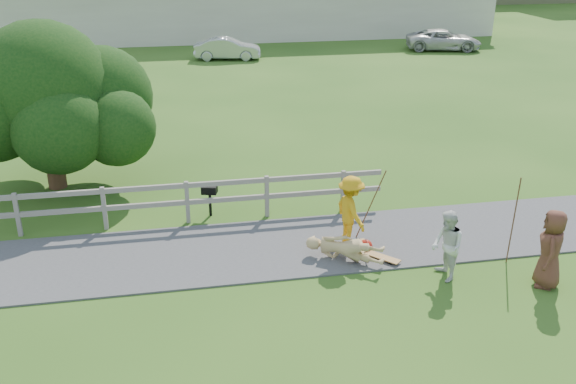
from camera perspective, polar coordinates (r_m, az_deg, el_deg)
The scene contains 16 objects.
ground at distance 13.59m, azimuth 0.36°, elevation -7.83°, with size 260.00×260.00×0.00m, color #285016.
path at distance 14.87m, azimuth -0.77°, elevation -4.91°, with size 34.00×3.00×0.04m, color #3B3C3E.
fence at distance 16.20m, azimuth -18.25°, elevation -1.00°, with size 15.05×0.10×1.10m.
skater_rider at distance 14.62m, azimuth 5.59°, elevation -2.03°, with size 1.06×0.61×1.65m, color #CD9113.
skater_fallen at distance 14.20m, azimuth 5.05°, elevation -5.05°, with size 1.75×0.42×0.64m, color tan.
spectator_a at distance 13.70m, azimuth 13.97°, elevation -4.68°, with size 0.74×0.58×1.52m, color silver.
spectator_c at distance 14.05m, azimuth 22.33°, elevation -4.70°, with size 0.82×0.53×1.68m, color #572E23.
car_silver at distance 37.05m, azimuth -5.42°, elevation 12.57°, with size 1.29×3.69×1.22m, color #A7A9AF.
car_white at distance 40.99m, azimuth 13.66°, elevation 13.01°, with size 2.05×4.46×1.24m, color #BCBBB8.
tree at distance 18.93m, azimuth -20.42°, elevation 5.36°, with size 5.85×5.85×3.50m, color black, non-canonical shape.
bbq at distance 16.47m, azimuth -6.94°, elevation -0.78°, with size 0.38×0.29×0.82m, color black, non-canonical shape.
longboard_rider at distance 14.96m, azimuth 5.48°, elevation -4.74°, with size 0.85×0.21×0.09m, color olive, non-canonical shape.
longboard_fallen at distance 14.46m, azimuth 8.19°, elevation -5.86°, with size 0.94×0.23×0.10m, color olive, non-canonical shape.
helmet at distance 14.73m, azimuth 6.92°, elevation -4.78°, with size 0.31×0.31×0.31m, color #A91A0D.
pole_rider at distance 15.11m, azimuth 7.37°, elevation -0.94°, with size 0.03×0.03×1.81m, color #543421.
pole_spec_left at distance 14.66m, azimuth 19.41°, elevation -2.44°, with size 0.03×0.03×2.00m, color #543421.
Camera 1 is at (-2.29, -11.52, 6.83)m, focal length 40.00 mm.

